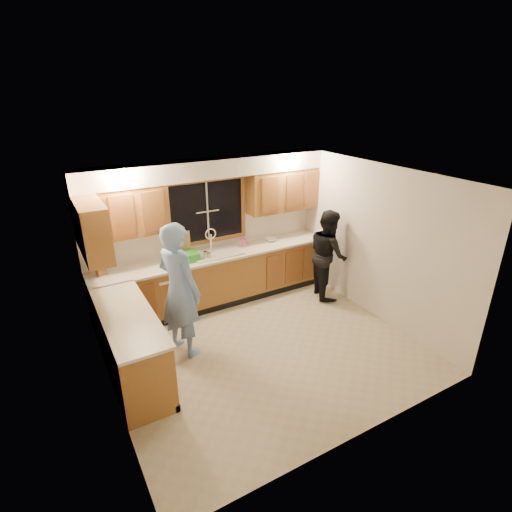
{
  "coord_description": "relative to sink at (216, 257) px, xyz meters",
  "views": [
    {
      "loc": [
        -2.51,
        -4.19,
        3.54
      ],
      "look_at": [
        0.25,
        0.65,
        1.18
      ],
      "focal_mm": 28.0,
      "sensor_mm": 36.0,
      "label": 1
    }
  ],
  "objects": [
    {
      "name": "floor",
      "position": [
        0.0,
        -1.6,
        -0.86
      ],
      "size": [
        4.2,
        4.2,
        0.0
      ],
      "primitive_type": "plane",
      "color": "#BDB392",
      "rests_on": "ground"
    },
    {
      "name": "ceiling",
      "position": [
        0.0,
        -1.6,
        1.64
      ],
      "size": [
        4.2,
        4.2,
        0.0
      ],
      "primitive_type": "plane",
      "rotation": [
        3.14,
        0.0,
        0.0
      ],
      "color": "silver"
    },
    {
      "name": "wall_back",
      "position": [
        0.0,
        0.3,
        0.39
      ],
      "size": [
        4.2,
        0.0,
        4.2
      ],
      "primitive_type": "plane",
      "rotation": [
        1.57,
        0.0,
        0.0
      ],
      "color": "silver",
      "rests_on": "ground"
    },
    {
      "name": "wall_left",
      "position": [
        -2.1,
        -1.6,
        0.39
      ],
      "size": [
        0.0,
        3.8,
        3.8
      ],
      "primitive_type": "plane",
      "rotation": [
        1.57,
        0.0,
        1.57
      ],
      "color": "silver",
      "rests_on": "ground"
    },
    {
      "name": "wall_right",
      "position": [
        2.1,
        -1.6,
        0.39
      ],
      "size": [
        0.0,
        3.8,
        3.8
      ],
      "primitive_type": "plane",
      "rotation": [
        1.57,
        0.0,
        -1.57
      ],
      "color": "silver",
      "rests_on": "ground"
    },
    {
      "name": "base_cabinets_back",
      "position": [
        0.0,
        -0.0,
        -0.42
      ],
      "size": [
        4.2,
        0.6,
        0.88
      ],
      "primitive_type": "cube",
      "color": "#A3692F",
      "rests_on": "ground"
    },
    {
      "name": "base_cabinets_left",
      "position": [
        -1.8,
        -1.25,
        -0.42
      ],
      "size": [
        0.6,
        1.9,
        0.88
      ],
      "primitive_type": "cube",
      "color": "#A3692F",
      "rests_on": "ground"
    },
    {
      "name": "countertop_back",
      "position": [
        0.0,
        -0.02,
        0.04
      ],
      "size": [
        4.2,
        0.63,
        0.04
      ],
      "primitive_type": "cube",
      "color": "beige",
      "rests_on": "base_cabinets_back"
    },
    {
      "name": "countertop_left",
      "position": [
        -1.79,
        -1.25,
        0.04
      ],
      "size": [
        0.63,
        1.9,
        0.04
      ],
      "primitive_type": "cube",
      "color": "beige",
      "rests_on": "base_cabinets_left"
    },
    {
      "name": "upper_cabinets_left",
      "position": [
        -1.43,
        0.13,
        0.96
      ],
      "size": [
        1.35,
        0.33,
        0.75
      ],
      "primitive_type": "cube",
      "color": "#A3692F",
      "rests_on": "wall_back"
    },
    {
      "name": "upper_cabinets_right",
      "position": [
        1.43,
        0.13,
        0.96
      ],
      "size": [
        1.35,
        0.33,
        0.75
      ],
      "primitive_type": "cube",
      "color": "#A3692F",
      "rests_on": "wall_back"
    },
    {
      "name": "upper_cabinets_return",
      "position": [
        -1.94,
        -0.48,
        0.96
      ],
      "size": [
        0.33,
        0.9,
        0.75
      ],
      "primitive_type": "cube",
      "color": "#A3692F",
      "rests_on": "wall_left"
    },
    {
      "name": "soffit",
      "position": [
        0.0,
        0.12,
        1.49
      ],
      "size": [
        4.2,
        0.35,
        0.3
      ],
      "primitive_type": "cube",
      "color": "white",
      "rests_on": "wall_back"
    },
    {
      "name": "window_frame",
      "position": [
        0.0,
        0.29,
        0.74
      ],
      "size": [
        1.44,
        0.03,
        1.14
      ],
      "color": "black",
      "rests_on": "wall_back"
    },
    {
      "name": "sink",
      "position": [
        0.0,
        0.0,
        0.0
      ],
      "size": [
        0.86,
        0.52,
        0.57
      ],
      "color": "silver",
      "rests_on": "countertop_back"
    },
    {
      "name": "dishwasher",
      "position": [
        -0.85,
        -0.01,
        -0.45
      ],
      "size": [
        0.6,
        0.56,
        0.82
      ],
      "primitive_type": "cube",
      "color": "silver",
      "rests_on": "floor"
    },
    {
      "name": "stove",
      "position": [
        -1.8,
        -1.82,
        -0.41
      ],
      "size": [
        0.58,
        0.75,
        0.9
      ],
      "primitive_type": "cube",
      "color": "silver",
      "rests_on": "floor"
    },
    {
      "name": "man",
      "position": [
        -1.03,
        -1.07,
        0.11
      ],
      "size": [
        0.71,
        0.84,
        1.96
      ],
      "primitive_type": "imported",
      "rotation": [
        0.0,
        0.0,
        1.98
      ],
      "color": "#7DAAEC",
      "rests_on": "floor"
    },
    {
      "name": "woman",
      "position": [
        1.84,
        -0.74,
        -0.06
      ],
      "size": [
        0.83,
        0.94,
        1.61
      ],
      "primitive_type": "imported",
      "rotation": [
        0.0,
        0.0,
        1.25
      ],
      "color": "black",
      "rests_on": "floor"
    },
    {
      "name": "knife_block",
      "position": [
        -1.85,
        0.11,
        0.17
      ],
      "size": [
        0.15,
        0.14,
        0.23
      ],
      "primitive_type": "cube",
      "rotation": [
        0.0,
        0.0,
        0.29
      ],
      "color": "brown",
      "rests_on": "countertop_back"
    },
    {
      "name": "cutting_board",
      "position": [
        -0.53,
        0.22,
        0.27
      ],
      "size": [
        0.34,
        0.21,
        0.42
      ],
      "primitive_type": "cube",
      "rotation": [
        -0.21,
        0.0,
        -0.34
      ],
      "color": "tan",
      "rests_on": "countertop_back"
    },
    {
      "name": "dish_crate",
      "position": [
        -0.5,
        -0.04,
        0.13
      ],
      "size": [
        0.31,
        0.29,
        0.14
      ],
      "primitive_type": "cube",
      "rotation": [
        0.0,
        0.0,
        -0.03
      ],
      "color": "green",
      "rests_on": "countertop_back"
    },
    {
      "name": "soap_bottle",
      "position": [
        0.58,
        0.1,
        0.15
      ],
      "size": [
        0.1,
        0.1,
        0.19
      ],
      "primitive_type": "imported",
      "rotation": [
        0.0,
        0.0,
        -0.15
      ],
      "color": "#D75182",
      "rests_on": "countertop_back"
    },
    {
      "name": "bowl",
      "position": [
        1.14,
        0.06,
        0.08
      ],
      "size": [
        0.21,
        0.21,
        0.05
      ],
      "primitive_type": "imported",
      "rotation": [
        0.0,
        0.0,
        0.05
      ],
      "color": "silver",
      "rests_on": "countertop_back"
    },
    {
      "name": "can_left",
      "position": [
        -0.23,
        -0.12,
        0.12
      ],
      "size": [
        0.09,
        0.09,
        0.13
      ],
      "primitive_type": "cylinder",
      "rotation": [
        0.0,
        0.0,
        0.24
      ],
      "color": "beige",
      "rests_on": "countertop_back"
    },
    {
      "name": "can_right",
      "position": [
        -0.2,
        -0.17,
        0.11
      ],
      "size": [
        0.08,
        0.08,
        0.12
      ],
      "primitive_type": "cylinder",
      "rotation": [
        0.0,
        0.0,
        0.31
      ],
      "color": "beige",
      "rests_on": "countertop_back"
    }
  ]
}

